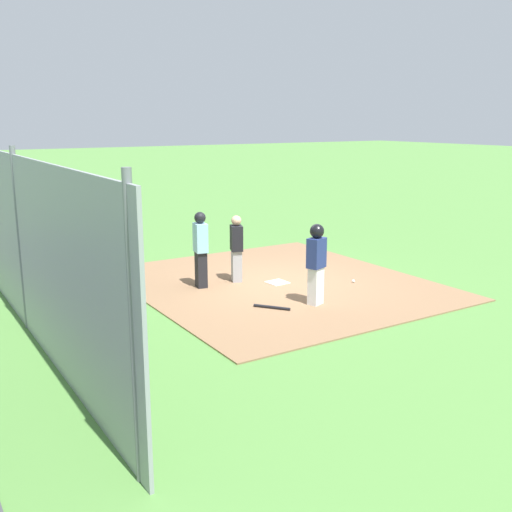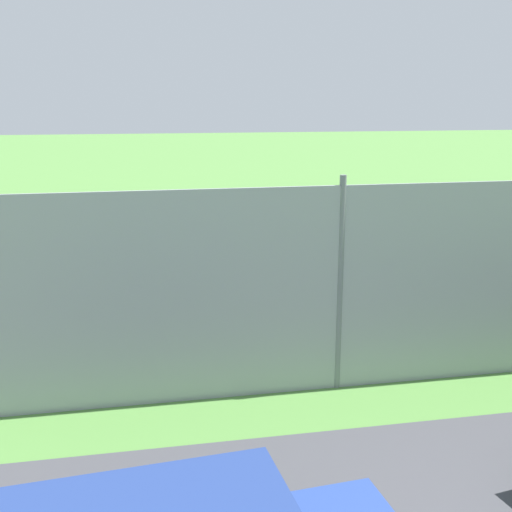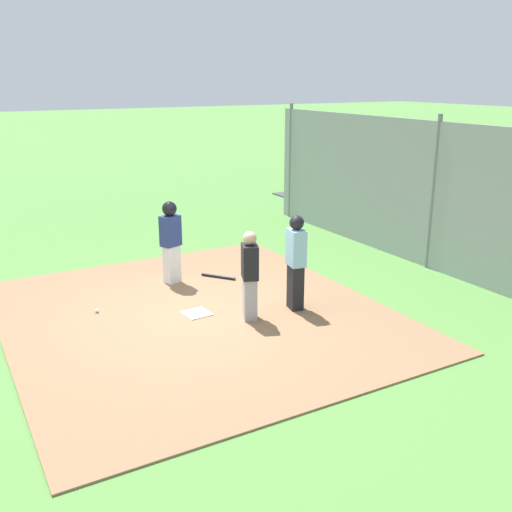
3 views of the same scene
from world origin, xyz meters
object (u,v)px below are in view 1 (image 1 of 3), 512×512
(baseball_bat, at_px, (272,307))
(umpire, at_px, (201,248))
(baseball, at_px, (353,281))
(catcher, at_px, (236,248))
(runner, at_px, (316,259))
(home_plate, at_px, (277,282))

(baseball_bat, bearing_deg, umpire, -25.16)
(umpire, height_order, baseball, umpire)
(catcher, xyz_separation_m, runner, (2.43, 0.48, 0.16))
(catcher, xyz_separation_m, umpire, (0.01, -0.94, 0.10))
(home_plate, xyz_separation_m, catcher, (-0.64, -0.73, 0.81))
(home_plate, relative_size, umpire, 0.25)
(home_plate, relative_size, runner, 0.26)
(runner, height_order, baseball, runner)
(catcher, height_order, runner, runner)
(home_plate, bearing_deg, umpire, -110.80)
(home_plate, bearing_deg, baseball, 58.56)
(home_plate, xyz_separation_m, runner, (1.79, -0.25, 0.97))
(catcher, height_order, baseball, catcher)
(runner, relative_size, baseball_bat, 2.18)
(runner, height_order, baseball_bat, runner)
(umpire, bearing_deg, home_plate, -10.14)
(catcher, relative_size, runner, 0.93)
(catcher, height_order, umpire, umpire)
(runner, relative_size, baseball, 22.92)
(home_plate, height_order, baseball_bat, baseball_bat)
(baseball_bat, bearing_deg, home_plate, -74.93)
(baseball_bat, bearing_deg, runner, -141.17)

